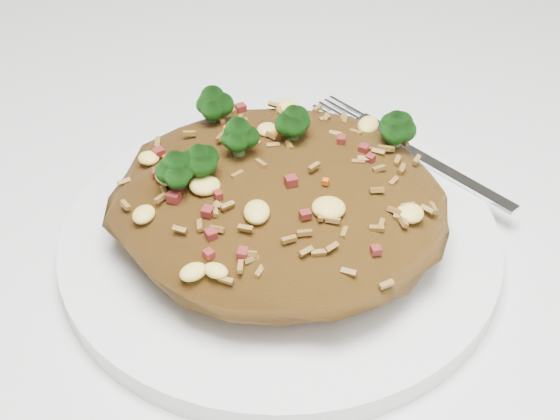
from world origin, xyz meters
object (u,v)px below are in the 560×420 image
object	(u,v)px
dining_table	(161,284)
plate	(280,239)
fried_rice	(279,189)
fork	(420,156)

from	to	relation	value
dining_table	plate	size ratio (longest dim) A/B	4.75
dining_table	plate	distance (m)	0.14
fried_rice	fork	xyz separation A→B (m)	(0.07, 0.09, -0.03)
fried_rice	dining_table	bearing A→B (deg)	161.90
dining_table	fork	size ratio (longest dim) A/B	8.23
fried_rice	plate	bearing A→B (deg)	-41.13
dining_table	plate	xyz separation A→B (m)	(0.10, -0.03, 0.10)
fork	fried_rice	bearing A→B (deg)	-95.57
fork	dining_table	bearing A→B (deg)	-129.12
plate	fried_rice	world-z (taller)	fried_rice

